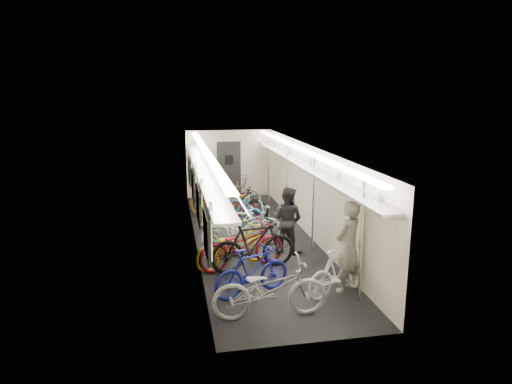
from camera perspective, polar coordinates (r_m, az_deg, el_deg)
name	(u,v)px	position (r m, az deg, el deg)	size (l,w,h in m)	color
train_car_shell	(236,173)	(12.10, -2.55, 2.45)	(10.00, 10.00, 10.00)	black
bicycle_0	(270,289)	(7.88, 1.74, -12.02)	(0.69, 1.97, 1.04)	#9F9FA3
bicycle_1	(252,271)	(8.67, -0.50, -9.90)	(0.45, 1.59, 0.96)	#181C93
bicycle_2	(242,246)	(9.91, -1.79, -6.74)	(0.68, 1.95, 1.03)	maroon
bicycle_3	(253,245)	(9.78, -0.34, -6.63)	(0.54, 1.90, 1.14)	black
bicycle_4	(233,246)	(10.02, -2.93, -6.75)	(0.63, 1.81, 0.95)	yellow
bicycle_5	(237,225)	(11.40, -2.41, -4.16)	(0.47, 1.68, 1.01)	#BAB9BC
bicycle_6	(243,227)	(11.14, -1.67, -4.34)	(0.72, 2.07, 1.09)	#B5B4B9
bicycle_7	(235,212)	(12.53, -2.70, -2.50)	(0.49, 1.74, 1.05)	#1B5FA4
bicycle_8	(228,208)	(13.14, -3.54, -2.02)	(0.63, 1.80, 0.94)	maroon
bicycle_9	(235,205)	(13.06, -2.59, -1.64)	(0.54, 1.91, 1.15)	black
bicycle_10	(221,199)	(14.08, -4.41, -0.90)	(0.67, 1.92, 1.01)	#BA6A11
bicycle_11	(339,272)	(8.83, 10.36, -9.77)	(0.44, 1.55, 0.93)	white
bicycle_12	(229,193)	(14.74, -3.44, -0.06)	(0.73, 2.10, 1.10)	slate
passenger_near	(348,246)	(8.90, 11.42, -6.68)	(0.65, 0.43, 1.79)	gray
passenger_mid	(287,220)	(10.84, 3.94, -3.48)	(0.77, 0.60, 1.59)	black
backpack	(369,225)	(8.97, 13.97, -4.07)	(0.26, 0.14, 0.38)	red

